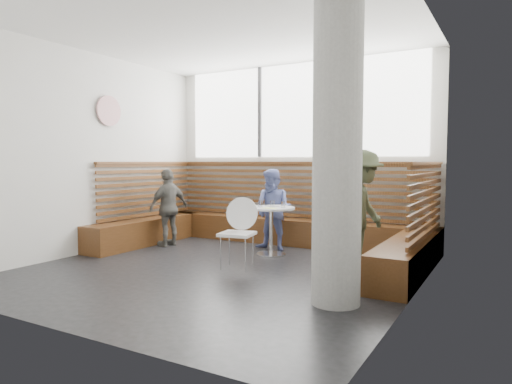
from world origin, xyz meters
The scene contains 15 objects.
room centered at (0.00, 0.00, 1.60)m, with size 5.00×5.00×3.20m.
booth centered at (0.00, 1.77, 0.41)m, with size 5.00×2.50×1.44m.
concrete_column centered at (1.85, -0.60, 1.60)m, with size 0.50×0.50×3.20m, color gray.
wall_art centered at (-2.46, 0.40, 2.30)m, with size 0.50×0.50×0.03m, color white.
cafe_table centered at (0.13, 1.25, 0.54)m, with size 0.73×0.73×0.75m.
cafe_chair centered at (0.13, 0.31, 0.57)m, with size 0.46×0.45×0.96m.
adult_man centered at (1.64, 0.99, 0.81)m, with size 1.05×0.60×1.62m, color #3C452E.
child_back centered at (-0.02, 1.62, 0.67)m, with size 0.65×0.51×1.34m, color #616CA8.
child_left centered at (-1.78, 1.07, 0.67)m, with size 0.78×0.33×1.34m, color #5B5952.
plate_near centered at (0.06, 1.39, 0.76)m, with size 0.20×0.20×0.01m, color white.
plate_far centered at (0.17, 1.44, 0.76)m, with size 0.20×0.20×0.01m, color white.
glass_left centered at (-0.02, 1.18, 0.81)m, with size 0.07×0.07×0.11m, color white.
glass_mid centered at (0.16, 1.24, 0.81)m, with size 0.07×0.07×0.10m, color white.
glass_right centered at (0.34, 1.24, 0.80)m, with size 0.06×0.06×0.10m, color white.
menu_card centered at (0.20, 1.07, 0.76)m, with size 0.22×0.15×0.00m, color #A5C64C.
Camera 1 is at (3.41, -5.01, 1.46)m, focal length 32.00 mm.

